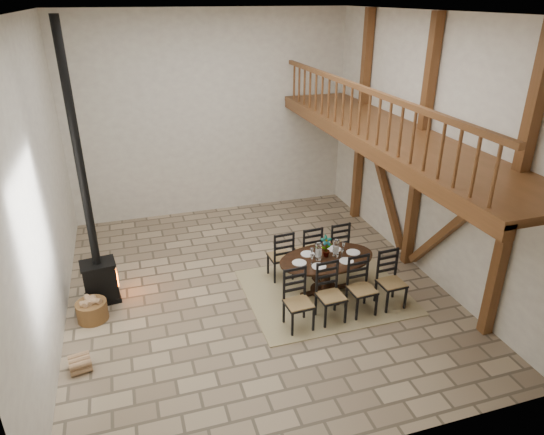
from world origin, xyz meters
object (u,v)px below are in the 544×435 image
object	(u,v)px
wood_stove	(94,247)
dining_table	(328,277)
log_basket	(92,310)
log_stack	(80,364)

from	to	relation	value
wood_stove	dining_table	bearing A→B (deg)	-21.57
dining_table	log_basket	world-z (taller)	dining_table
log_stack	wood_stove	bearing A→B (deg)	80.16
log_stack	dining_table	bearing A→B (deg)	9.75
dining_table	log_stack	size ratio (longest dim) A/B	6.13
wood_stove	log_stack	xyz separation A→B (m)	(-0.32, -1.85, -1.03)
wood_stove	log_stack	world-z (taller)	wood_stove
log_basket	log_stack	distance (m)	1.29
log_basket	log_stack	xyz separation A→B (m)	(-0.15, -1.28, -0.08)
log_basket	wood_stove	bearing A→B (deg)	73.70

